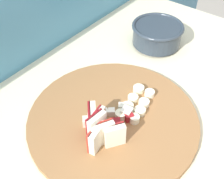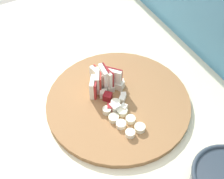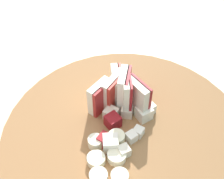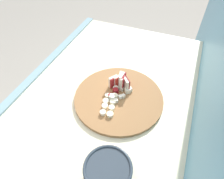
{
  "view_description": "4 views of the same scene",
  "coord_description": "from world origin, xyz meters",
  "px_view_note": "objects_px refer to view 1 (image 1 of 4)",
  "views": [
    {
      "loc": [
        -0.32,
        -0.18,
        1.38
      ],
      "look_at": [
        0.03,
        0.09,
        0.95
      ],
      "focal_mm": 45.61,
      "sensor_mm": 36.0,
      "label": 1
    },
    {
      "loc": [
        0.49,
        -0.21,
        1.58
      ],
      "look_at": [
        -0.02,
        0.06,
        0.93
      ],
      "focal_mm": 54.14,
      "sensor_mm": 36.0,
      "label": 2
    },
    {
      "loc": [
        0.29,
        0.07,
        1.32
      ],
      "look_at": [
        -0.04,
        0.04,
        0.95
      ],
      "focal_mm": 53.39,
      "sensor_mm": 36.0,
      "label": 3
    },
    {
      "loc": [
        0.53,
        0.25,
        1.53
      ],
      "look_at": [
        -0.0,
        0.04,
        0.93
      ],
      "focal_mm": 31.64,
      "sensor_mm": 36.0,
      "label": 4
    }
  ],
  "objects_px": {
    "cutting_board": "(113,119)",
    "apple_wedge_fan": "(100,129)",
    "apple_dice_pile": "(110,119)",
    "banana_slice_rows": "(136,104)",
    "ceramic_bowl": "(157,34)"
  },
  "relations": [
    {
      "from": "cutting_board",
      "to": "apple_wedge_fan",
      "type": "xyz_separation_m",
      "value": [
        -0.06,
        -0.01,
        0.04
      ]
    },
    {
      "from": "apple_wedge_fan",
      "to": "apple_dice_pile",
      "type": "distance_m",
      "value": 0.05
    },
    {
      "from": "cutting_board",
      "to": "apple_dice_pile",
      "type": "height_order",
      "value": "apple_dice_pile"
    },
    {
      "from": "banana_slice_rows",
      "to": "ceramic_bowl",
      "type": "relative_size",
      "value": 0.81
    },
    {
      "from": "apple_dice_pile",
      "to": "ceramic_bowl",
      "type": "bearing_deg",
      "value": 14.49
    },
    {
      "from": "cutting_board",
      "to": "ceramic_bowl",
      "type": "height_order",
      "value": "ceramic_bowl"
    },
    {
      "from": "apple_wedge_fan",
      "to": "ceramic_bowl",
      "type": "xyz_separation_m",
      "value": [
        0.37,
        0.09,
        -0.01
      ]
    },
    {
      "from": "banana_slice_rows",
      "to": "apple_wedge_fan",
      "type": "bearing_deg",
      "value": 176.51
    },
    {
      "from": "cutting_board",
      "to": "ceramic_bowl",
      "type": "xyz_separation_m",
      "value": [
        0.31,
        0.08,
        0.03
      ]
    },
    {
      "from": "apple_wedge_fan",
      "to": "banana_slice_rows",
      "type": "bearing_deg",
      "value": -3.49
    },
    {
      "from": "apple_dice_pile",
      "to": "banana_slice_rows",
      "type": "distance_m",
      "value": 0.07
    },
    {
      "from": "cutting_board",
      "to": "apple_wedge_fan",
      "type": "bearing_deg",
      "value": -167.67
    },
    {
      "from": "banana_slice_rows",
      "to": "ceramic_bowl",
      "type": "distance_m",
      "value": 0.28
    },
    {
      "from": "apple_dice_pile",
      "to": "ceramic_bowl",
      "type": "height_order",
      "value": "ceramic_bowl"
    },
    {
      "from": "ceramic_bowl",
      "to": "apple_wedge_fan",
      "type": "bearing_deg",
      "value": -165.9
    }
  ]
}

